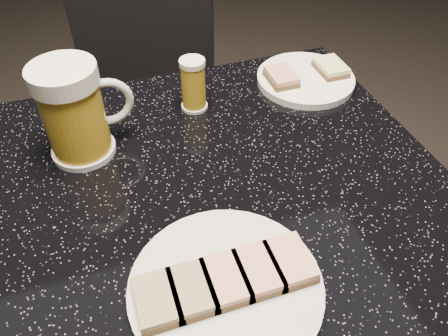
% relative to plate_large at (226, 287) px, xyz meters
% --- Properties ---
extents(plate_large, '(0.24, 0.24, 0.01)m').
position_rel_plate_large_xyz_m(plate_large, '(0.00, 0.00, 0.00)').
color(plate_large, silver).
rests_on(plate_large, table).
extents(plate_small, '(0.19, 0.19, 0.01)m').
position_rel_plate_large_xyz_m(plate_small, '(0.30, 0.39, 0.00)').
color(plate_small, white).
rests_on(plate_small, table).
extents(table, '(0.70, 0.70, 0.75)m').
position_rel_plate_large_xyz_m(table, '(0.05, 0.16, -0.25)').
color(table, black).
rests_on(table, floor).
extents(beer_mug, '(0.15, 0.10, 0.16)m').
position_rel_plate_large_xyz_m(beer_mug, '(-0.13, 0.32, 0.07)').
color(beer_mug, white).
rests_on(beer_mug, table).
extents(beer_tumbler, '(0.05, 0.05, 0.10)m').
position_rel_plate_large_xyz_m(beer_tumbler, '(0.07, 0.38, 0.04)').
color(beer_tumbler, silver).
rests_on(beer_tumbler, table).
extents(chair, '(0.52, 0.52, 0.87)m').
position_rel_plate_large_xyz_m(chair, '(0.02, 0.80, -0.26)').
color(chair, black).
rests_on(chair, floor).
extents(canapes_on_plate_large, '(0.22, 0.07, 0.02)m').
position_rel_plate_large_xyz_m(canapes_on_plate_large, '(0.00, 0.00, 0.02)').
color(canapes_on_plate_large, '#4C3521').
rests_on(canapes_on_plate_large, plate_large).
extents(canapes_on_plate_small, '(0.16, 0.07, 0.02)m').
position_rel_plate_large_xyz_m(canapes_on_plate_small, '(0.30, 0.39, 0.02)').
color(canapes_on_plate_small, '#4C3521').
rests_on(canapes_on_plate_small, plate_small).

